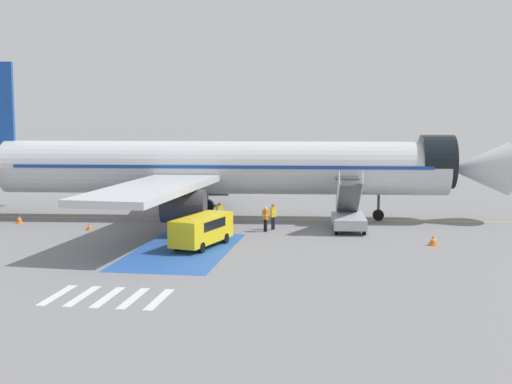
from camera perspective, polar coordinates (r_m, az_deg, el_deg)
ground_plane at (r=55.45m, az=-2.78°, el=-2.08°), size 600.00×600.00×0.00m
apron_leadline_yellow at (r=54.89m, az=-2.65°, el=-2.17°), size 77.54×7.11×0.01m
apron_stand_patch_blue at (r=42.88m, az=-5.97°, el=-4.70°), size 5.68×12.25×0.01m
apron_walkway_bar_0 at (r=33.98m, az=-15.60°, el=-7.94°), size 0.44×3.60×0.01m
apron_walkway_bar_1 at (r=33.51m, az=-13.71°, el=-8.08°), size 0.44×3.60×0.01m
apron_walkway_bar_2 at (r=33.08m, az=-11.77°, el=-8.23°), size 0.44×3.60×0.01m
apron_walkway_bar_3 at (r=32.69m, az=-9.78°, el=-8.36°), size 0.44×3.60×0.01m
apron_walkway_bar_4 at (r=32.33m, az=-7.74°, el=-8.49°), size 0.44×3.60×0.01m
airliner at (r=54.50m, az=-3.37°, el=1.96°), size 44.46×35.19×12.02m
boarding_stairs_forward at (r=50.01m, az=7.42°, el=-1.89°), size 2.62×5.38×4.31m
fuel_tanker at (r=81.61m, az=-4.76°, el=1.91°), size 3.89×9.30×3.35m
service_van_0 at (r=43.76m, az=-4.36°, el=-2.92°), size 3.02×5.60×1.90m
ground_crew_0 at (r=49.89m, az=1.37°, el=-1.81°), size 0.45×0.48×1.84m
ground_crew_1 at (r=49.06m, az=0.76°, el=-2.04°), size 0.47×0.46×1.74m
ground_crew_2 at (r=51.52m, az=-2.92°, el=-1.65°), size 0.48×0.44×1.71m
traffic_cone_0 at (r=45.65m, az=13.99°, el=-3.75°), size 0.60×0.60×0.66m
traffic_cone_1 at (r=51.20m, az=-13.21°, el=-2.71°), size 0.43×0.43×0.48m
traffic_cone_2 at (r=55.65m, az=-18.42°, el=-2.07°), size 0.54×0.54×0.60m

